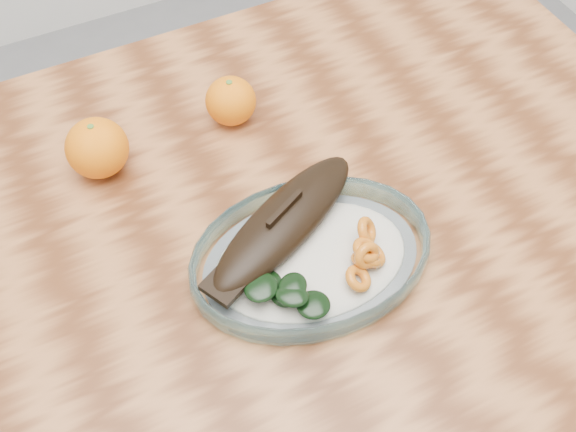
{
  "coord_description": "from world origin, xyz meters",
  "views": [
    {
      "loc": [
        -0.17,
        -0.47,
        1.44
      ],
      "look_at": [
        0.05,
        -0.01,
        0.77
      ],
      "focal_mm": 45.0,
      "sensor_mm": 36.0,
      "label": 1
    }
  ],
  "objects_px": {
    "orange_left": "(97,148)",
    "orange_right": "(231,101)",
    "plated_meal": "(310,253)",
    "dining_table": "(248,283)"
  },
  "relations": [
    {
      "from": "orange_right",
      "to": "plated_meal",
      "type": "bearing_deg",
      "value": -92.78
    },
    {
      "from": "plated_meal",
      "to": "orange_left",
      "type": "height_order",
      "value": "same"
    },
    {
      "from": "orange_left",
      "to": "orange_right",
      "type": "relative_size",
      "value": 1.16
    },
    {
      "from": "orange_left",
      "to": "orange_right",
      "type": "distance_m",
      "value": 0.18
    },
    {
      "from": "orange_left",
      "to": "orange_right",
      "type": "xyz_separation_m",
      "value": [
        0.18,
        0.01,
        -0.01
      ]
    },
    {
      "from": "dining_table",
      "to": "orange_left",
      "type": "height_order",
      "value": "orange_left"
    },
    {
      "from": "plated_meal",
      "to": "dining_table",
      "type": "bearing_deg",
      "value": 135.46
    },
    {
      "from": "dining_table",
      "to": "orange_right",
      "type": "bearing_deg",
      "value": 70.78
    },
    {
      "from": "plated_meal",
      "to": "orange_left",
      "type": "xyz_separation_m",
      "value": [
        -0.17,
        0.24,
        0.02
      ]
    },
    {
      "from": "orange_left",
      "to": "orange_right",
      "type": "height_order",
      "value": "orange_left"
    }
  ]
}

